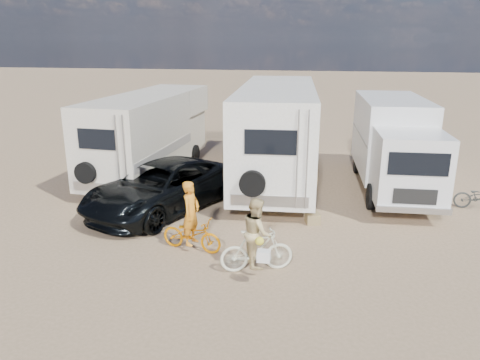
% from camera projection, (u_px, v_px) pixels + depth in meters
% --- Properties ---
extents(ground, '(140.00, 140.00, 0.00)m').
position_uv_depth(ground, '(241.00, 271.00, 10.84)').
color(ground, '#997B5B').
rests_on(ground, ground).
extents(rv_main, '(3.13, 9.25, 3.57)m').
position_uv_depth(rv_main, '(277.00, 134.00, 17.28)').
color(rv_main, white).
rests_on(rv_main, ground).
extents(rv_left, '(2.80, 7.74, 3.19)m').
position_uv_depth(rv_left, '(149.00, 136.00, 17.91)').
color(rv_left, white).
rests_on(rv_left, ground).
extents(box_truck, '(2.44, 7.06, 3.17)m').
position_uv_depth(box_truck, '(395.00, 147.00, 16.14)').
color(box_truck, silver).
rests_on(box_truck, ground).
extents(dark_suv, '(4.57, 6.04, 1.52)m').
position_uv_depth(dark_suv, '(162.00, 187.00, 14.47)').
color(dark_suv, black).
rests_on(dark_suv, ground).
extents(bike_man, '(1.72, 0.90, 0.86)m').
position_uv_depth(bike_man, '(192.00, 234.00, 11.79)').
color(bike_man, '#D07300').
rests_on(bike_man, ground).
extents(bike_woman, '(1.79, 0.99, 1.03)m').
position_uv_depth(bike_woman, '(257.00, 251.00, 10.69)').
color(bike_woman, beige).
rests_on(bike_woman, ground).
extents(rider_man, '(0.52, 0.68, 1.67)m').
position_uv_depth(rider_man, '(191.00, 220.00, 11.67)').
color(rider_man, orange).
rests_on(rider_man, ground).
extents(rider_woman, '(0.83, 0.94, 1.62)m').
position_uv_depth(rider_woman, '(257.00, 239.00, 10.60)').
color(rider_woman, tan).
rests_on(rider_woman, ground).
extents(cooler, '(0.63, 0.53, 0.43)m').
position_uv_depth(cooler, '(266.00, 201.00, 14.85)').
color(cooler, '#1A5780').
rests_on(cooler, ground).
extents(crate, '(0.49, 0.49, 0.32)m').
position_uv_depth(crate, '(313.00, 218.00, 13.57)').
color(crate, olive).
rests_on(crate, ground).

